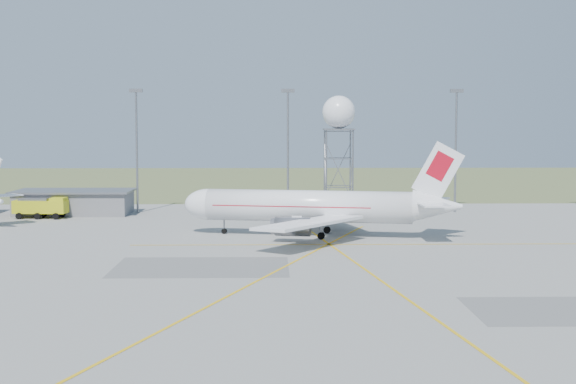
{
  "coord_description": "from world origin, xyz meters",
  "views": [
    {
      "loc": [
        -12.76,
        -66.96,
        14.77
      ],
      "look_at": [
        -10.53,
        40.0,
        5.63
      ],
      "focal_mm": 50.0,
      "sensor_mm": 36.0,
      "label": 1
    }
  ],
  "objects": [
    {
      "name": "mast_b",
      "position": [
        -10.0,
        66.0,
        12.07
      ],
      "size": [
        2.2,
        0.5,
        20.5
      ],
      "color": "slate",
      "rests_on": "ground"
    },
    {
      "name": "radar_tower",
      "position": [
        -1.84,
        62.86,
        10.83
      ],
      "size": [
        5.33,
        5.33,
        19.29
      ],
      "color": "slate",
      "rests_on": "ground"
    },
    {
      "name": "mast_c",
      "position": [
        18.0,
        66.0,
        12.07
      ],
      "size": [
        2.2,
        0.5,
        20.5
      ],
      "color": "slate",
      "rests_on": "ground"
    },
    {
      "name": "building_grey",
      "position": [
        -45.0,
        64.0,
        1.97
      ],
      "size": [
        19.0,
        10.0,
        3.9
      ],
      "color": "slate",
      "rests_on": "ground"
    },
    {
      "name": "grass_strip",
      "position": [
        0.0,
        140.0,
        0.01
      ],
      "size": [
        400.0,
        120.0,
        0.03
      ],
      "primitive_type": "cube",
      "color": "#526437",
      "rests_on": "ground"
    },
    {
      "name": "airliner_main",
      "position": [
        -7.25,
        37.59,
        3.85
      ],
      "size": [
        36.8,
        35.24,
        12.58
      ],
      "rotation": [
        0.0,
        0.0,
        2.94
      ],
      "color": "white",
      "rests_on": "ground"
    },
    {
      "name": "fire_truck",
      "position": [
        -48.63,
        58.28,
        1.58
      ],
      "size": [
        8.4,
        3.82,
        3.28
      ],
      "rotation": [
        0.0,
        0.0,
        -0.08
      ],
      "color": "#C1C517",
      "rests_on": "ground"
    },
    {
      "name": "mast_a",
      "position": [
        -35.0,
        66.0,
        12.07
      ],
      "size": [
        2.2,
        0.5,
        20.5
      ],
      "color": "slate",
      "rests_on": "ground"
    },
    {
      "name": "ground",
      "position": [
        0.0,
        0.0,
        0.0
      ],
      "size": [
        400.0,
        400.0,
        0.0
      ],
      "primitive_type": "plane",
      "color": "gray",
      "rests_on": "ground"
    }
  ]
}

